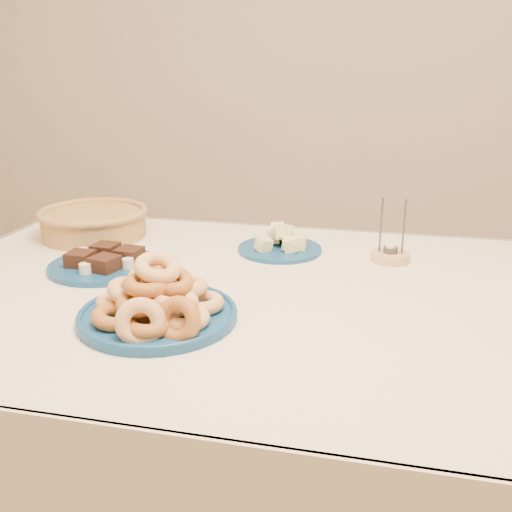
# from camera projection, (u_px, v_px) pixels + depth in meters

# --- Properties ---
(dining_table) EXTENTS (1.71, 1.11, 0.75)m
(dining_table) POSITION_uv_depth(u_px,v_px,m) (261.00, 332.00, 1.35)
(dining_table) COLOR brown
(dining_table) RESTS_ON ground
(donut_platter) EXTENTS (0.39, 0.39, 0.15)m
(donut_platter) POSITION_uv_depth(u_px,v_px,m) (158.00, 304.00, 1.14)
(donut_platter) COLOR navy
(donut_platter) RESTS_ON dining_table
(melon_plate) EXTENTS (0.26, 0.26, 0.08)m
(melon_plate) POSITION_uv_depth(u_px,v_px,m) (281.00, 243.00, 1.58)
(melon_plate) COLOR navy
(melon_plate) RESTS_ON dining_table
(brownie_plate) EXTENTS (0.31, 0.31, 0.05)m
(brownie_plate) POSITION_uv_depth(u_px,v_px,m) (104.00, 263.00, 1.45)
(brownie_plate) COLOR navy
(brownie_plate) RESTS_ON dining_table
(wicker_basket) EXTENTS (0.41, 0.41, 0.09)m
(wicker_basket) POSITION_uv_depth(u_px,v_px,m) (94.00, 222.00, 1.71)
(wicker_basket) COLOR olive
(wicker_basket) RESTS_ON dining_table
(candle_holder) EXTENTS (0.11, 0.11, 0.17)m
(candle_holder) POSITION_uv_depth(u_px,v_px,m) (390.00, 255.00, 1.50)
(candle_holder) COLOR tan
(candle_holder) RESTS_ON dining_table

